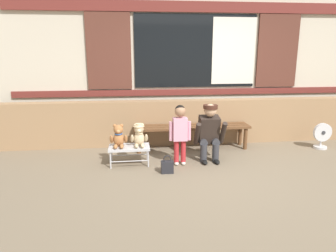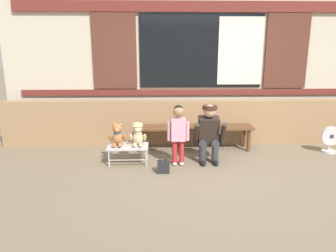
{
  "view_description": "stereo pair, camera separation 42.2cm",
  "coord_description": "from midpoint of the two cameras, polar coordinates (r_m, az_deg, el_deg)",
  "views": [
    {
      "loc": [
        -1.27,
        -4.34,
        1.79
      ],
      "look_at": [
        -0.69,
        0.64,
        0.55
      ],
      "focal_mm": 33.32,
      "sensor_mm": 36.0,
      "label": 1
    },
    {
      "loc": [
        -0.85,
        -4.38,
        1.79
      ],
      "look_at": [
        -0.69,
        0.64,
        0.55
      ],
      "focal_mm": 33.32,
      "sensor_mm": 36.0,
      "label": 2
    }
  ],
  "objects": [
    {
      "name": "teddy_bear_plain",
      "position": [
        4.95,
        -11.46,
        -1.94
      ],
      "size": [
        0.28,
        0.26,
        0.36
      ],
      "color": "#A86B3D",
      "rests_on": "small_display_bench"
    },
    {
      "name": "shop_facade",
      "position": [
        6.39,
        2.98,
        13.28
      ],
      "size": [
        7.69,
        0.26,
        3.43
      ],
      "color": "beige",
      "rests_on": "ground"
    },
    {
      "name": "brick_low_wall",
      "position": [
        6.04,
        3.61,
        0.79
      ],
      "size": [
        7.53,
        0.25,
        0.85
      ],
      "primitive_type": "cube",
      "color": "#997551",
      "rests_on": "ground"
    },
    {
      "name": "teddy_bear_with_hat",
      "position": [
        4.93,
        -7.76,
        -1.74
      ],
      "size": [
        0.28,
        0.27,
        0.36
      ],
      "color": "#CCB289",
      "rests_on": "small_display_bench"
    },
    {
      "name": "child_standing",
      "position": [
        4.83,
        -0.28,
        -0.45
      ],
      "size": [
        0.35,
        0.18,
        0.96
      ],
      "color": "#B7282D",
      "rests_on": "ground"
    },
    {
      "name": "floor_fan",
      "position": [
        6.29,
        24.63,
        -1.69
      ],
      "size": [
        0.34,
        0.24,
        0.48
      ],
      "color": "silver",
      "rests_on": "ground"
    },
    {
      "name": "ground_plane",
      "position": [
        4.83,
        6.55,
        -7.95
      ],
      "size": [
        60.0,
        60.0,
        0.0
      ],
      "primitive_type": "plane",
      "color": "#756651"
    },
    {
      "name": "handbag_on_ground",
      "position": [
        4.65,
        -2.76,
        -7.47
      ],
      "size": [
        0.18,
        0.11,
        0.27
      ],
      "color": "#232328",
      "rests_on": "ground"
    },
    {
      "name": "wooden_bench_long",
      "position": [
        5.67,
        2.26,
        -0.6
      ],
      "size": [
        2.1,
        0.4,
        0.44
      ],
      "color": "brown",
      "rests_on": "ground"
    },
    {
      "name": "small_display_bench",
      "position": [
        4.99,
        -9.52,
        -4.08
      ],
      "size": [
        0.64,
        0.36,
        0.3
      ],
      "color": "#BCBCC1",
      "rests_on": "ground"
    },
    {
      "name": "adult_crouching",
      "position": [
        5.07,
        5.26,
        -1.14
      ],
      "size": [
        0.5,
        0.49,
        0.95
      ],
      "color": "#333338",
      "rests_on": "ground"
    }
  ]
}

